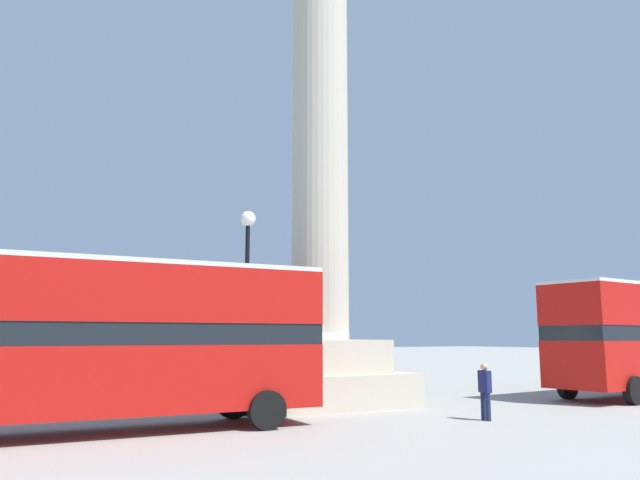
% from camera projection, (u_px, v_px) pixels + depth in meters
% --- Properties ---
extents(ground_plane, '(200.00, 200.00, 0.00)m').
position_uv_depth(ground_plane, '(320.00, 404.00, 22.05)').
color(ground_plane, '#9E9B93').
extents(monument_column, '(5.24, 5.24, 22.75)m').
position_uv_depth(monument_column, '(320.00, 172.00, 23.35)').
color(monument_column, '#BCB29E').
rests_on(monument_column, ground_plane).
extents(bus_b, '(10.97, 3.12, 4.27)m').
position_uv_depth(bus_b, '(108.00, 337.00, 15.67)').
color(bus_b, '#B7140F').
rests_on(bus_b, ground_plane).
extents(street_lamp, '(0.49, 0.49, 6.34)m').
position_uv_depth(street_lamp, '(247.00, 287.00, 19.59)').
color(street_lamp, black).
rests_on(street_lamp, ground_plane).
extents(pedestrian_near_lamp, '(0.22, 0.44, 1.61)m').
position_uv_depth(pedestrian_near_lamp, '(485.00, 389.00, 17.89)').
color(pedestrian_near_lamp, '#192347').
rests_on(pedestrian_near_lamp, ground_plane).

